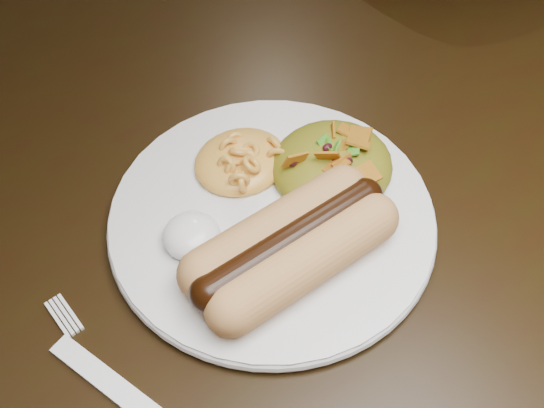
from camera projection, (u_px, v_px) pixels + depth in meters
table at (193, 184)px, 0.65m from camera, size 1.60×0.90×0.75m
plate at (272, 217)px, 0.50m from camera, size 0.27×0.27×0.01m
hotdog at (291, 245)px, 0.45m from camera, size 0.14×0.08×0.04m
mac_and_cheese at (240, 152)px, 0.52m from camera, size 0.09×0.09×0.03m
sour_cream at (191, 232)px, 0.47m from camera, size 0.05×0.05×0.03m
taco_salad at (333, 157)px, 0.51m from camera, size 0.10×0.10×0.04m
fork at (110, 383)px, 0.42m from camera, size 0.05×0.12×0.00m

